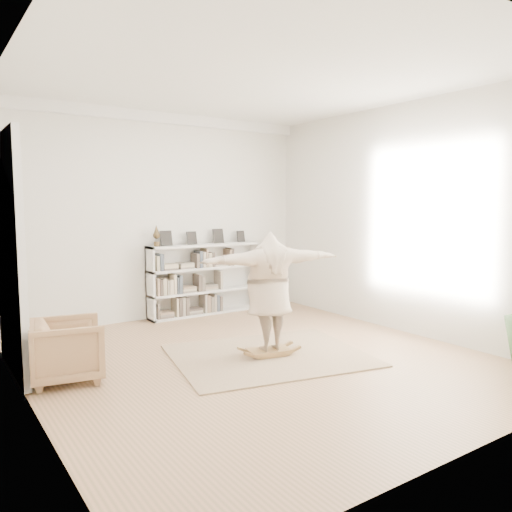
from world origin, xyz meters
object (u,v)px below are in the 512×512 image
at_px(rocker_board, 269,351).
at_px(person, 269,288).
at_px(bookshelf, 205,280).
at_px(armchair, 68,350).

relative_size(rocker_board, person, 0.32).
relative_size(bookshelf, rocker_board, 3.59).
xyz_separation_m(armchair, person, (2.45, -0.56, 0.57)).
bearing_deg(rocker_board, bookshelf, 90.78).
relative_size(armchair, person, 0.41).
bearing_deg(person, armchair, -1.23).
distance_m(bookshelf, armchair, 3.74).
distance_m(armchair, person, 2.58).
xyz_separation_m(rocker_board, person, (0.00, 0.00, 0.85)).
bearing_deg(rocker_board, armchair, 178.77).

